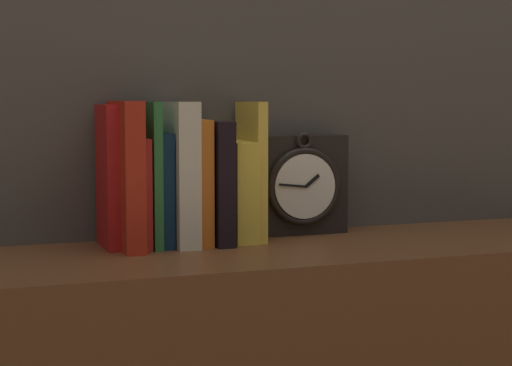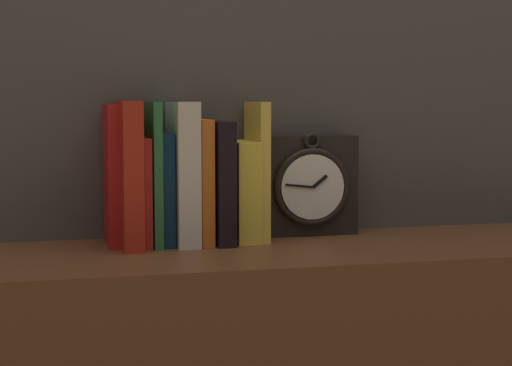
# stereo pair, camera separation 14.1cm
# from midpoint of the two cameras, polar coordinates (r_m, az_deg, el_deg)

# --- Properties ---
(clock) EXTENTS (0.18, 0.07, 0.19)m
(clock) POSITION_cam_midpoint_polar(r_m,az_deg,el_deg) (1.57, 6.00, -0.15)
(clock) COLOR black
(clock) RESTS_ON bookshelf
(book_slot0_red) EXTENTS (0.02, 0.12, 0.24)m
(book_slot0_red) POSITION_cam_midpoint_polar(r_m,az_deg,el_deg) (1.46, -6.89, 0.51)
(book_slot0_red) COLOR #B01919
(book_slot0_red) RESTS_ON bookshelf
(book_slot1_red) EXTENTS (0.03, 0.16, 0.25)m
(book_slot1_red) POSITION_cam_midpoint_polar(r_m,az_deg,el_deg) (1.44, -5.72, 0.58)
(book_slot1_red) COLOR #B42615
(book_slot1_red) RESTS_ON bookshelf
(book_slot2_red) EXTENTS (0.01, 0.13, 0.18)m
(book_slot2_red) POSITION_cam_midpoint_polar(r_m,az_deg,el_deg) (1.46, -4.77, -0.55)
(book_slot2_red) COLOR #B42720
(book_slot2_red) RESTS_ON bookshelf
(book_slot3_green) EXTENTS (0.01, 0.13, 0.24)m
(book_slot3_green) POSITION_cam_midpoint_polar(r_m,az_deg,el_deg) (1.46, -4.13, 0.63)
(book_slot3_green) COLOR #2A7035
(book_slot3_green) RESTS_ON bookshelf
(book_slot4_navy) EXTENTS (0.02, 0.13, 0.19)m
(book_slot4_navy) POSITION_cam_midpoint_polar(r_m,az_deg,el_deg) (1.47, -3.44, -0.36)
(book_slot4_navy) COLOR #102B48
(book_slot4_navy) RESTS_ON bookshelf
(book_slot5_cream) EXTENTS (0.04, 0.14, 0.24)m
(book_slot5_cream) POSITION_cam_midpoint_polar(r_m,az_deg,el_deg) (1.47, -2.17, 0.66)
(book_slot5_cream) COLOR beige
(book_slot5_cream) RESTS_ON bookshelf
(book_slot6_orange) EXTENTS (0.02, 0.13, 0.21)m
(book_slot6_orange) POSITION_cam_midpoint_polar(r_m,az_deg,el_deg) (1.48, -0.96, 0.12)
(book_slot6_orange) COLOR orange
(book_slot6_orange) RESTS_ON bookshelf
(book_slot7_black) EXTENTS (0.03, 0.14, 0.21)m
(book_slot7_black) POSITION_cam_midpoint_polar(r_m,az_deg,el_deg) (1.48, 0.24, 0.07)
(book_slot7_black) COLOR black
(book_slot7_black) RESTS_ON bookshelf
(book_slot8_yellow) EXTENTS (0.04, 0.13, 0.18)m
(book_slot8_yellow) POSITION_cam_midpoint_polar(r_m,az_deg,el_deg) (1.50, 1.63, -0.54)
(book_slot8_yellow) COLOR gold
(book_slot8_yellow) RESTS_ON bookshelf
(book_slot9_yellow) EXTENTS (0.02, 0.12, 0.24)m
(book_slot9_yellow) POSITION_cam_midpoint_polar(r_m,az_deg,el_deg) (1.51, 2.74, 0.80)
(book_slot9_yellow) COLOR #E7BF45
(book_slot9_yellow) RESTS_ON bookshelf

